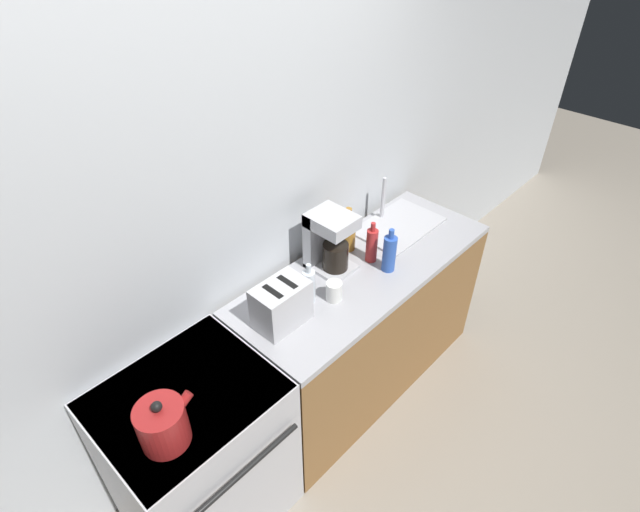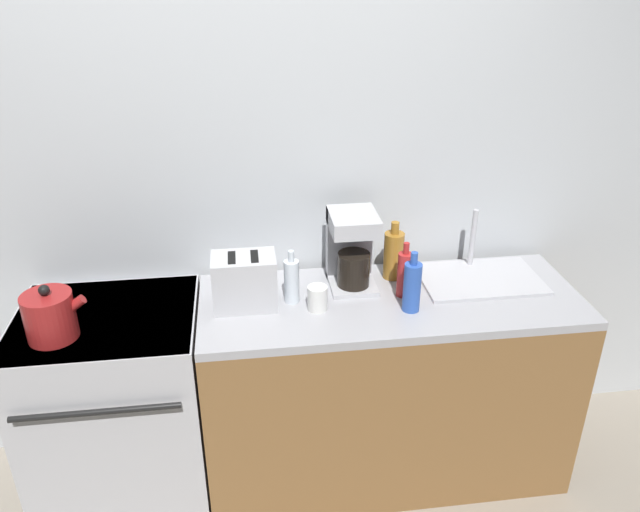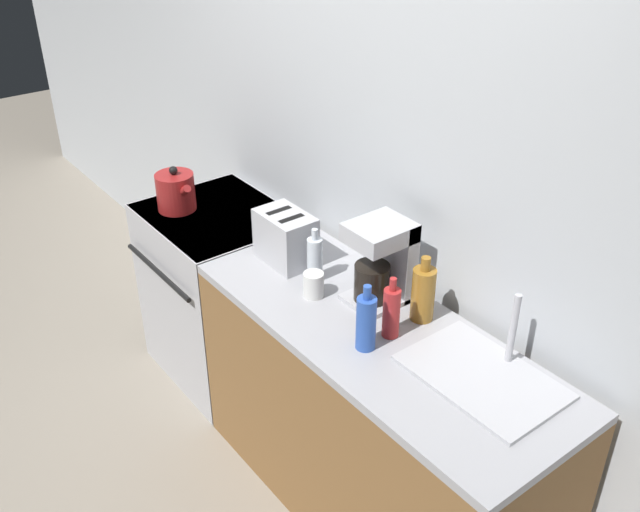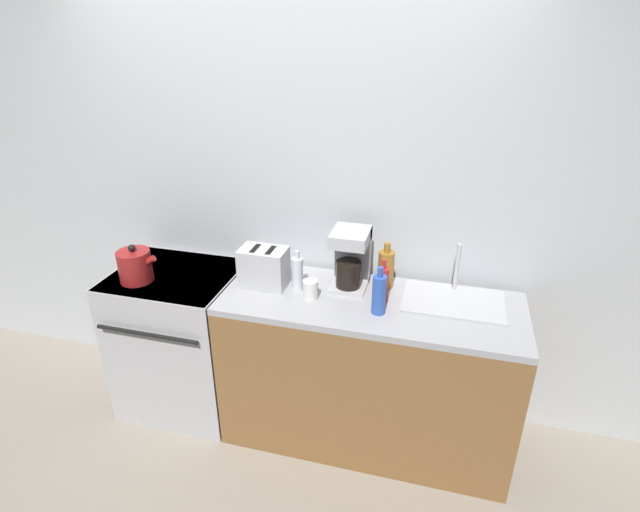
{
  "view_description": "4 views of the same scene",
  "coord_description": "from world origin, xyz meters",
  "px_view_note": "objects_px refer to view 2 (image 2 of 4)",
  "views": [
    {
      "loc": [
        -1.12,
        -0.96,
        2.6
      ],
      "look_at": [
        0.27,
        0.36,
        1.11
      ],
      "focal_mm": 28.0,
      "sensor_mm": 36.0,
      "label": 1
    },
    {
      "loc": [
        -0.02,
        -1.88,
        2.23
      ],
      "look_at": [
        0.27,
        0.32,
        1.12
      ],
      "focal_mm": 35.0,
      "sensor_mm": 36.0,
      "label": 2
    },
    {
      "loc": [
        2.11,
        -1.14,
        2.46
      ],
      "look_at": [
        0.18,
        0.34,
        1.03
      ],
      "focal_mm": 40.0,
      "sensor_mm": 36.0,
      "label": 3
    },
    {
      "loc": [
        0.9,
        -1.95,
        2.25
      ],
      "look_at": [
        0.28,
        0.34,
        1.13
      ],
      "focal_mm": 28.0,
      "sensor_mm": 36.0,
      "label": 4
    }
  ],
  "objects_px": {
    "bottle_blue": "(412,286)",
    "bottle_clear": "(292,280)",
    "bottle_red": "(405,274)",
    "toaster": "(245,281)",
    "kettle": "(50,316)",
    "cup_white": "(317,298)",
    "stove": "(120,405)",
    "coffee_maker": "(352,247)",
    "bottle_amber": "(394,254)"
  },
  "relations": [
    {
      "from": "bottle_blue",
      "to": "bottle_clear",
      "type": "bearing_deg",
      "value": 164.33
    },
    {
      "from": "toaster",
      "to": "bottle_clear",
      "type": "xyz_separation_m",
      "value": [
        0.19,
        0.01,
        -0.01
      ]
    },
    {
      "from": "bottle_red",
      "to": "toaster",
      "type": "bearing_deg",
      "value": 179.6
    },
    {
      "from": "coffee_maker",
      "to": "bottle_clear",
      "type": "relative_size",
      "value": 1.45
    },
    {
      "from": "bottle_red",
      "to": "cup_white",
      "type": "relative_size",
      "value": 2.36
    },
    {
      "from": "stove",
      "to": "cup_white",
      "type": "relative_size",
      "value": 8.94
    },
    {
      "from": "coffee_maker",
      "to": "bottle_red",
      "type": "xyz_separation_m",
      "value": [
        0.2,
        -0.14,
        -0.07
      ]
    },
    {
      "from": "toaster",
      "to": "bottle_amber",
      "type": "distance_m",
      "value": 0.67
    },
    {
      "from": "kettle",
      "to": "bottle_amber",
      "type": "bearing_deg",
      "value": 12.23
    },
    {
      "from": "bottle_amber",
      "to": "cup_white",
      "type": "height_order",
      "value": "bottle_amber"
    },
    {
      "from": "cup_white",
      "to": "bottle_blue",
      "type": "bearing_deg",
      "value": -8.07
    },
    {
      "from": "bottle_clear",
      "to": "bottle_blue",
      "type": "bearing_deg",
      "value": -15.67
    },
    {
      "from": "bottle_red",
      "to": "bottle_clear",
      "type": "xyz_separation_m",
      "value": [
        -0.47,
        0.01,
        -0.01
      ]
    },
    {
      "from": "coffee_maker",
      "to": "kettle",
      "type": "bearing_deg",
      "value": -167.17
    },
    {
      "from": "toaster",
      "to": "bottle_blue",
      "type": "distance_m",
      "value": 0.67
    },
    {
      "from": "cup_white",
      "to": "toaster",
      "type": "bearing_deg",
      "value": 166.3
    },
    {
      "from": "cup_white",
      "to": "bottle_amber",
      "type": "bearing_deg",
      "value": 32.14
    },
    {
      "from": "bottle_amber",
      "to": "bottle_clear",
      "type": "height_order",
      "value": "bottle_amber"
    },
    {
      "from": "bottle_amber",
      "to": "bottle_blue",
      "type": "bearing_deg",
      "value": -88.6
    },
    {
      "from": "coffee_maker",
      "to": "bottle_clear",
      "type": "xyz_separation_m",
      "value": [
        -0.27,
        -0.12,
        -0.08
      ]
    },
    {
      "from": "toaster",
      "to": "coffee_maker",
      "type": "relative_size",
      "value": 0.76
    },
    {
      "from": "bottle_red",
      "to": "bottle_clear",
      "type": "bearing_deg",
      "value": 178.39
    },
    {
      "from": "stove",
      "to": "bottle_blue",
      "type": "relative_size",
      "value": 3.58
    },
    {
      "from": "toaster",
      "to": "bottle_blue",
      "type": "bearing_deg",
      "value": -10.55
    },
    {
      "from": "toaster",
      "to": "bottle_amber",
      "type": "relative_size",
      "value": 0.97
    },
    {
      "from": "toaster",
      "to": "bottle_blue",
      "type": "xyz_separation_m",
      "value": [
        0.65,
        -0.12,
        -0.0
      ]
    },
    {
      "from": "kettle",
      "to": "coffee_maker",
      "type": "xyz_separation_m",
      "value": [
        1.17,
        0.27,
        0.08
      ]
    },
    {
      "from": "bottle_blue",
      "to": "kettle",
      "type": "bearing_deg",
      "value": -179.39
    },
    {
      "from": "kettle",
      "to": "toaster",
      "type": "relative_size",
      "value": 0.91
    },
    {
      "from": "kettle",
      "to": "bottle_blue",
      "type": "bearing_deg",
      "value": 0.61
    },
    {
      "from": "bottle_clear",
      "to": "cup_white",
      "type": "bearing_deg",
      "value": -39.34
    },
    {
      "from": "bottle_blue",
      "to": "cup_white",
      "type": "xyz_separation_m",
      "value": [
        -0.37,
        0.05,
        -0.06
      ]
    },
    {
      "from": "bottle_amber",
      "to": "bottle_red",
      "type": "bearing_deg",
      "value": -87.37
    },
    {
      "from": "coffee_maker",
      "to": "bottle_red",
      "type": "relative_size",
      "value": 1.38
    },
    {
      "from": "bottle_red",
      "to": "bottle_clear",
      "type": "relative_size",
      "value": 1.05
    },
    {
      "from": "stove",
      "to": "kettle",
      "type": "height_order",
      "value": "kettle"
    },
    {
      "from": "stove",
      "to": "bottle_amber",
      "type": "xyz_separation_m",
      "value": [
        1.21,
        0.17,
        0.56
      ]
    },
    {
      "from": "stove",
      "to": "bottle_amber",
      "type": "distance_m",
      "value": 1.34
    },
    {
      "from": "toaster",
      "to": "kettle",
      "type": "bearing_deg",
      "value": -169.19
    },
    {
      "from": "bottle_amber",
      "to": "kettle",
      "type": "bearing_deg",
      "value": -167.77
    },
    {
      "from": "kettle",
      "to": "stove",
      "type": "bearing_deg",
      "value": 38.22
    },
    {
      "from": "cup_white",
      "to": "coffee_maker",
      "type": "bearing_deg",
      "value": 49.24
    },
    {
      "from": "kettle",
      "to": "cup_white",
      "type": "xyz_separation_m",
      "value": [
        1.0,
        0.07,
        -0.04
      ]
    },
    {
      "from": "cup_white",
      "to": "kettle",
      "type": "bearing_deg",
      "value": -176.16
    },
    {
      "from": "bottle_red",
      "to": "coffee_maker",
      "type": "bearing_deg",
      "value": 145.78
    },
    {
      "from": "kettle",
      "to": "coffee_maker",
      "type": "height_order",
      "value": "coffee_maker"
    },
    {
      "from": "coffee_maker",
      "to": "bottle_blue",
      "type": "xyz_separation_m",
      "value": [
        0.2,
        -0.25,
        -0.07
      ]
    },
    {
      "from": "toaster",
      "to": "bottle_red",
      "type": "height_order",
      "value": "bottle_red"
    },
    {
      "from": "stove",
      "to": "bottle_red",
      "type": "bearing_deg",
      "value": 0.46
    },
    {
      "from": "kettle",
      "to": "bottle_amber",
      "type": "xyz_separation_m",
      "value": [
        1.36,
        0.3,
        0.02
      ]
    }
  ]
}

